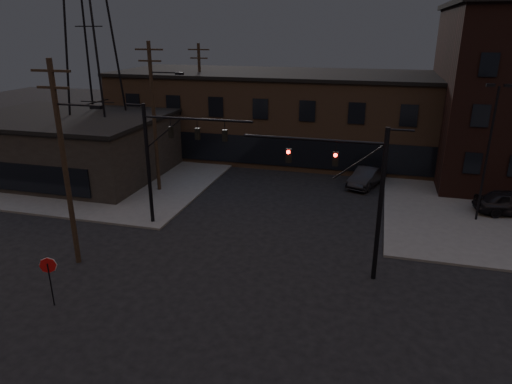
{
  "coord_description": "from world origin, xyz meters",
  "views": [
    {
      "loc": [
        6.05,
        -17.34,
        12.32
      ],
      "look_at": [
        -0.38,
        6.37,
        3.5
      ],
      "focal_mm": 32.0,
      "sensor_mm": 36.0,
      "label": 1
    }
  ],
  "objects_px": {
    "traffic_signal_far": "(166,152)",
    "stop_sign": "(49,270)",
    "car_crossing": "(367,177)",
    "traffic_signal_near": "(358,187)"
  },
  "relations": [
    {
      "from": "traffic_signal_near",
      "to": "stop_sign",
      "type": "height_order",
      "value": "traffic_signal_near"
    },
    {
      "from": "stop_sign",
      "to": "car_crossing",
      "type": "xyz_separation_m",
      "value": [
        13.5,
        21.63,
        -1.05
      ]
    },
    {
      "from": "traffic_signal_near",
      "to": "traffic_signal_far",
      "type": "distance_m",
      "value": 12.57
    },
    {
      "from": "stop_sign",
      "to": "car_crossing",
      "type": "height_order",
      "value": "stop_sign"
    },
    {
      "from": "stop_sign",
      "to": "traffic_signal_near",
      "type": "bearing_deg",
      "value": 25.9
    },
    {
      "from": "traffic_signal_far",
      "to": "stop_sign",
      "type": "xyz_separation_m",
      "value": [
        -1.28,
        -9.99,
        -3.17
      ]
    },
    {
      "from": "stop_sign",
      "to": "traffic_signal_far",
      "type": "bearing_deg",
      "value": 82.68
    },
    {
      "from": "traffic_signal_far",
      "to": "stop_sign",
      "type": "relative_size",
      "value": 3.23
    },
    {
      "from": "traffic_signal_far",
      "to": "stop_sign",
      "type": "distance_m",
      "value": 10.55
    },
    {
      "from": "stop_sign",
      "to": "car_crossing",
      "type": "distance_m",
      "value": 25.52
    }
  ]
}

